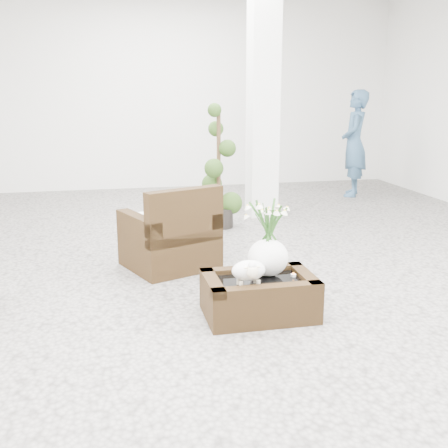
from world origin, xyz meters
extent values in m
plane|color=gray|center=(0.00, 0.00, 0.00)|extent=(11.00, 11.00, 0.00)
cube|color=white|center=(1.20, 2.80, 1.75)|extent=(0.40, 0.40, 3.50)
cube|color=#35230F|center=(0.14, -0.82, 0.16)|extent=(0.90, 0.60, 0.31)
ellipsoid|color=white|center=(0.02, -0.92, 0.42)|extent=(0.28, 0.23, 0.21)
cylinder|color=white|center=(0.44, -0.80, 0.33)|extent=(0.04, 0.04, 0.03)
cube|color=#35230F|center=(-0.43, 0.63, 0.44)|extent=(1.07, 1.05, 0.89)
imported|color=#345574|center=(3.19, 3.95, 0.91)|extent=(0.68, 0.79, 1.82)
camera|label=1|loc=(-1.06, -4.96, 1.85)|focal=44.31mm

